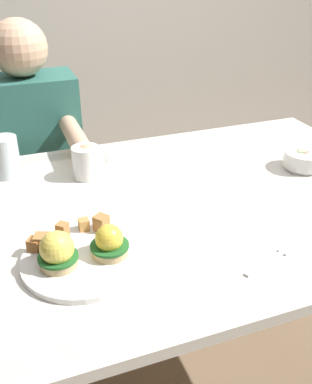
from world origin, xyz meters
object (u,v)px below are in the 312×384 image
at_px(dining_table, 206,228).
at_px(fruit_bowl, 304,160).
at_px(coffee_mug, 87,161).
at_px(eggs_benedict_plate, 81,252).
at_px(fork, 273,259).
at_px(diner_person, 37,160).
at_px(water_glass_near, 6,159).

bearing_deg(dining_table, fruit_bowl, 8.11).
height_order(dining_table, fruit_bowl, fruit_bowl).
height_order(fruit_bowl, coffee_mug, coffee_mug).
relative_size(eggs_benedict_plate, fruit_bowl, 2.25).
relative_size(fork, diner_person, 0.13).
bearing_deg(fork, fruit_bowl, 46.13).
height_order(fruit_bowl, diner_person, diner_person).
xyz_separation_m(water_glass_near, diner_person, (0.10, 0.29, -0.14)).
distance_m(eggs_benedict_plate, coffee_mug, 0.41).
distance_m(fork, water_glass_near, 0.80).
bearing_deg(fork, dining_table, 90.88).
relative_size(eggs_benedict_plate, water_glass_near, 2.22).
xyz_separation_m(eggs_benedict_plate, coffee_mug, (0.10, 0.39, 0.02)).
relative_size(dining_table, coffee_mug, 10.78).
height_order(eggs_benedict_plate, fruit_bowl, eggs_benedict_plate).
bearing_deg(eggs_benedict_plate, fruit_bowl, 16.54).
height_order(water_glass_near, diner_person, diner_person).
xyz_separation_m(fruit_bowl, water_glass_near, (-0.85, 0.27, 0.03)).
distance_m(dining_table, coffee_mug, 0.39).
xyz_separation_m(fruit_bowl, coffee_mug, (-0.63, 0.18, 0.02)).
bearing_deg(diner_person, eggs_benedict_plate, -89.26).
bearing_deg(fork, eggs_benedict_plate, 160.65).
xyz_separation_m(eggs_benedict_plate, fruit_bowl, (0.73, 0.22, 0.00)).
distance_m(dining_table, fork, 0.32).
height_order(eggs_benedict_plate, fork, eggs_benedict_plate).
distance_m(water_glass_near, diner_person, 0.34).
height_order(dining_table, eggs_benedict_plate, eggs_benedict_plate).
bearing_deg(water_glass_near, eggs_benedict_plate, -76.64).
height_order(eggs_benedict_plate, diner_person, diner_person).
bearing_deg(diner_person, water_glass_near, -110.11).
bearing_deg(fruit_bowl, water_glass_near, 162.60).
bearing_deg(coffee_mug, diner_person, 106.85).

